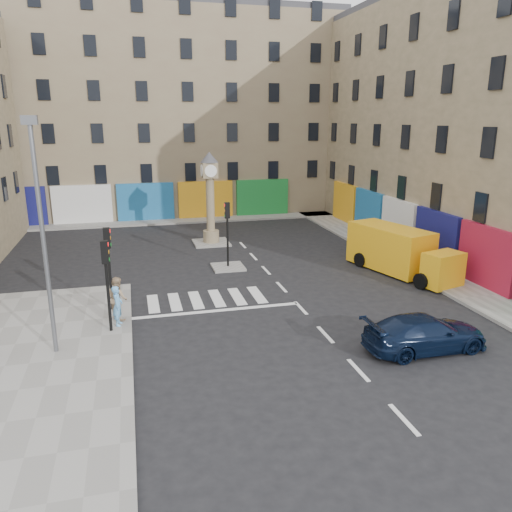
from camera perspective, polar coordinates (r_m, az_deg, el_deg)
name	(u,v)px	position (r m, az deg, el deg)	size (l,w,h in m)	color
ground	(308,316)	(22.07, 5.99, -6.86)	(120.00, 120.00, 0.00)	black
sidewalk_left	(29,365)	(19.39, -24.50, -11.31)	(7.00, 16.00, 0.15)	gray
sidewalk_right	(380,247)	(34.19, 14.00, 1.01)	(2.60, 30.00, 0.15)	gray
sidewalk_far	(172,221)	(42.26, -9.61, 3.98)	(32.00, 2.40, 0.15)	gray
island_near	(228,267)	(28.83, -3.21, -1.26)	(1.80, 1.80, 0.12)	gray
island_far	(211,243)	(34.53, -5.13, 1.53)	(2.40, 2.40, 0.12)	gray
building_right	(476,124)	(36.61, 23.83, 13.67)	(10.00, 30.00, 16.00)	#968162
building_far	(162,116)	(47.22, -10.71, 15.42)	(32.00, 10.00, 17.00)	#827457
traffic_light_left_near	(106,272)	(20.18, -16.73, -1.71)	(0.28, 0.22, 3.70)	black
traffic_light_left_far	(108,256)	(22.49, -16.53, 0.05)	(0.28, 0.22, 3.70)	black
traffic_light_island	(227,224)	(28.20, -3.29, 3.67)	(0.28, 0.22, 3.70)	black
lamp_post	(42,227)	(18.51, -23.28, 3.10)	(0.50, 0.25, 8.30)	#595B60
clock_pillar	(210,192)	(33.86, -5.27, 7.27)	(1.20, 1.20, 6.10)	#968162
navy_sedan	(425,333)	(19.70, 18.76, -8.34)	(1.90, 4.68, 1.36)	black
yellow_van	(399,251)	(28.72, 16.00, 0.51)	(3.81, 7.11, 2.48)	#FEB115
pedestrian_blue	(118,306)	(21.17, -15.53, -5.49)	(0.61, 0.40, 1.67)	#63A9E3
pedestrian_tan	(118,298)	(21.78, -15.52, -4.66)	(0.89, 0.70, 1.84)	tan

